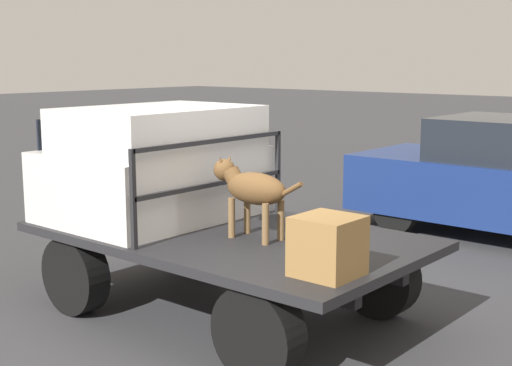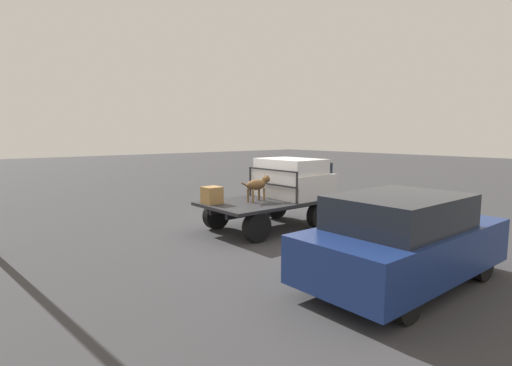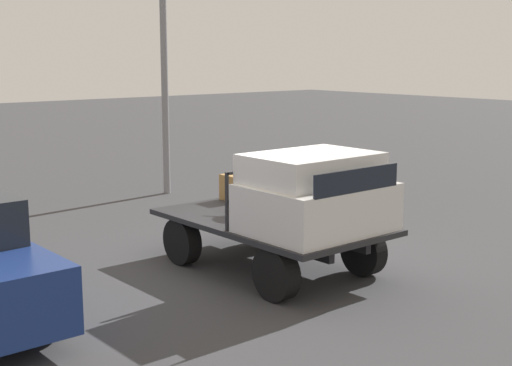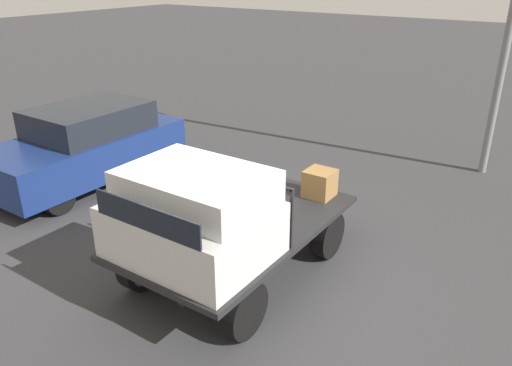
{
  "view_description": "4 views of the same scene",
  "coord_description": "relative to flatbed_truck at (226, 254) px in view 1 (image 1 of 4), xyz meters",
  "views": [
    {
      "loc": [
        -4.25,
        4.64,
        2.33
      ],
      "look_at": [
        -0.38,
        0.03,
        1.28
      ],
      "focal_mm": 50.0,
      "sensor_mm": 36.0,
      "label": 1
    },
    {
      "loc": [
        -7.04,
        -8.02,
        2.57
      ],
      "look_at": [
        -0.38,
        0.03,
        1.28
      ],
      "focal_mm": 28.0,
      "sensor_mm": 36.0,
      "label": 2
    },
    {
      "loc": [
        7.87,
        -6.9,
        3.23
      ],
      "look_at": [
        -0.38,
        0.03,
        1.28
      ],
      "focal_mm": 50.0,
      "sensor_mm": 36.0,
      "label": 3
    },
    {
      "loc": [
        5.04,
        3.74,
        4.15
      ],
      "look_at": [
        -0.38,
        0.03,
        1.28
      ],
      "focal_mm": 35.0,
      "sensor_mm": 36.0,
      "label": 4
    }
  ],
  "objects": [
    {
      "name": "flatbed_truck",
      "position": [
        0.0,
        0.0,
        0.0
      ],
      "size": [
        3.55,
        2.05,
        0.79
      ],
      "color": "black",
      "rests_on": "ground"
    },
    {
      "name": "truck_cab",
      "position": [
        0.94,
        0.0,
        0.73
      ],
      "size": [
        1.5,
        1.93,
        1.09
      ],
      "color": "silver",
      "rests_on": "flatbed_truck"
    },
    {
      "name": "truck_headboard",
      "position": [
        0.15,
        0.0,
        0.77
      ],
      "size": [
        0.04,
        1.93,
        0.83
      ],
      "color": "#232326",
      "rests_on": "flatbed_truck"
    },
    {
      "name": "cargo_crate",
      "position": [
        -1.46,
        0.51,
        0.43
      ],
      "size": [
        0.43,
        0.43,
        0.43
      ],
      "color": "olive",
      "rests_on": "flatbed_truck"
    },
    {
      "name": "ground_plane",
      "position": [
        0.0,
        0.0,
        -0.57
      ],
      "size": [
        80.0,
        80.0,
        0.0
      ],
      "primitive_type": "plane",
      "color": "#38383A"
    },
    {
      "name": "dog",
      "position": [
        -0.32,
        0.03,
        0.66
      ],
      "size": [
        1.0,
        0.28,
        0.7
      ],
      "rotation": [
        0.0,
        0.0,
        0.13
      ],
      "color": "brown",
      "rests_on": "flatbed_truck"
    }
  ]
}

